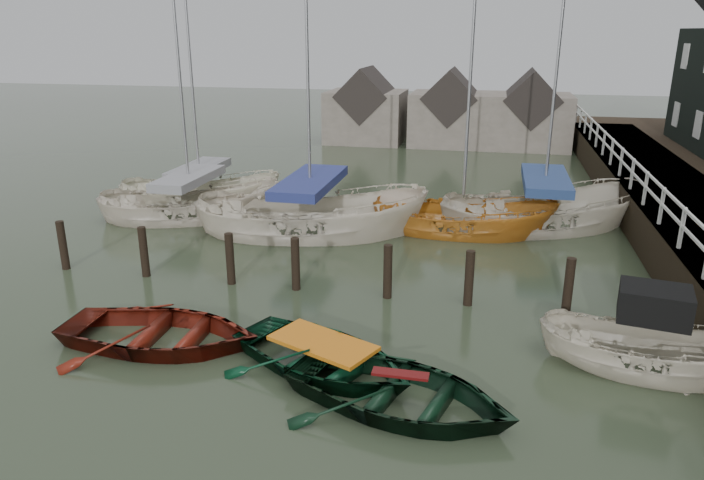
% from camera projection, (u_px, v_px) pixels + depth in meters
% --- Properties ---
extents(ground, '(120.00, 120.00, 0.00)m').
position_uv_depth(ground, '(308.00, 348.00, 13.29)').
color(ground, '#2A3622').
rests_on(ground, ground).
extents(pier, '(3.04, 32.00, 2.70)m').
position_uv_depth(pier, '(675.00, 215.00, 20.35)').
color(pier, black).
rests_on(pier, ground).
extents(mooring_pilings, '(13.72, 0.22, 1.80)m').
position_uv_depth(mooring_pilings, '(299.00, 272.00, 16.14)').
color(mooring_pilings, black).
rests_on(mooring_pilings, ground).
extents(far_sheds, '(14.00, 4.08, 4.39)m').
position_uv_depth(far_sheds, '(447.00, 113.00, 36.58)').
color(far_sheds, '#665B51').
rests_on(far_sheds, ground).
extents(rowboat_red, '(4.43, 3.24, 0.89)m').
position_uv_depth(rowboat_red, '(162.00, 345.00, 13.42)').
color(rowboat_red, '#5F180D').
rests_on(rowboat_red, ground).
extents(rowboat_green, '(4.84, 4.25, 0.83)m').
position_uv_depth(rowboat_green, '(323.00, 369.00, 12.46)').
color(rowboat_green, black).
rests_on(rowboat_green, ground).
extents(rowboat_dkgreen, '(4.87, 4.03, 0.87)m').
position_uv_depth(rowboat_dkgreen, '(399.00, 407.00, 11.20)').
color(rowboat_dkgreen, black).
rests_on(rowboat_dkgreen, ground).
extents(motorboat, '(4.42, 2.30, 2.51)m').
position_uv_depth(motorboat, '(647.00, 367.00, 12.35)').
color(motorboat, beige).
rests_on(motorboat, ground).
extents(sailboat_a, '(6.78, 4.62, 11.97)m').
position_uv_depth(sailboat_a, '(192.00, 216.00, 22.47)').
color(sailboat_a, beige).
rests_on(sailboat_a, ground).
extents(sailboat_b, '(8.06, 4.28, 11.76)m').
position_uv_depth(sailboat_b, '(311.00, 232.00, 20.78)').
color(sailboat_b, silver).
rests_on(sailboat_b, ground).
extents(sailboat_c, '(6.11, 2.42, 10.54)m').
position_uv_depth(sailboat_c, '(461.00, 232.00, 20.93)').
color(sailboat_c, orange).
rests_on(sailboat_c, ground).
extents(sailboat_d, '(7.77, 5.30, 12.32)m').
position_uv_depth(sailboat_d, '(541.00, 226.00, 21.38)').
color(sailboat_d, beige).
rests_on(sailboat_d, ground).
extents(sailboat_e, '(6.48, 3.92, 10.78)m').
position_uv_depth(sailboat_e, '(201.00, 204.00, 24.17)').
color(sailboat_e, silver).
rests_on(sailboat_e, ground).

